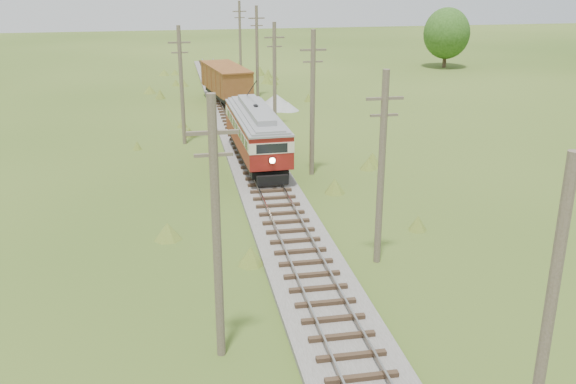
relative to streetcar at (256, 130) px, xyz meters
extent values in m
cube|color=#605B54|center=(0.00, 0.63, -2.34)|extent=(3.60, 96.00, 0.25)
cube|color=#726659|center=(-0.72, 0.63, -1.98)|extent=(0.08, 96.00, 0.17)
cube|color=#726659|center=(0.72, 0.63, -1.98)|extent=(0.08, 96.00, 0.17)
cube|color=#2D2116|center=(0.00, 0.63, -2.14)|extent=(2.40, 96.00, 0.16)
cube|color=black|center=(0.00, 0.00, -1.49)|extent=(2.46, 10.29, 0.42)
cube|color=maroon|center=(0.00, 0.00, -0.56)|extent=(2.88, 11.19, 1.02)
cube|color=beige|center=(0.00, 0.00, 0.27)|extent=(2.90, 11.25, 0.65)
cube|color=black|center=(0.00, 0.00, 0.27)|extent=(2.92, 10.75, 0.51)
cube|color=maroon|center=(0.00, 0.00, 0.74)|extent=(2.88, 11.19, 0.28)
cube|color=gray|center=(0.00, 0.00, 1.04)|extent=(2.93, 11.31, 0.35)
cube|color=gray|center=(0.00, 0.00, 1.36)|extent=(1.38, 8.37, 0.37)
sphere|color=#FFF2BF|center=(0.14, -5.64, -0.42)|extent=(0.33, 0.33, 0.33)
cylinder|color=black|center=(-0.04, 1.67, 2.41)|extent=(0.16, 4.32, 1.79)
cylinder|color=black|center=(-0.59, -4.23, -1.54)|extent=(0.13, 0.74, 0.74)
cylinder|color=black|center=(0.80, -4.19, -1.54)|extent=(0.13, 0.74, 0.74)
cylinder|color=black|center=(-0.80, 4.19, -1.54)|extent=(0.13, 0.74, 0.74)
cylinder|color=black|center=(0.59, 4.23, -1.54)|extent=(0.13, 0.74, 0.74)
cube|color=black|center=(0.00, 20.94, -1.52)|extent=(3.54, 8.24, 0.55)
cube|color=brown|center=(0.00, 20.94, -0.13)|extent=(4.25, 9.20, 2.21)
cube|color=brown|center=(0.00, 20.94, 1.03)|extent=(4.33, 9.39, 0.13)
cylinder|color=black|center=(-0.40, 18.19, -1.46)|extent=(0.27, 0.90, 0.89)
cylinder|color=black|center=(1.24, 18.45, -1.46)|extent=(0.27, 0.90, 0.89)
cylinder|color=black|center=(-1.24, 23.43, -1.46)|extent=(0.27, 0.90, 0.89)
cylinder|color=black|center=(0.40, 23.70, -1.46)|extent=(0.27, 0.90, 0.89)
cone|color=gray|center=(4.27, 17.65, -1.78)|extent=(3.65, 3.65, 1.37)
cone|color=gray|center=(5.18, 16.51, -2.07)|extent=(2.05, 2.05, 0.80)
cylinder|color=brown|center=(3.10, -28.37, 1.93)|extent=(0.30, 0.30, 8.80)
cylinder|color=brown|center=(3.30, -15.37, 1.83)|extent=(0.30, 0.30, 8.60)
cube|color=brown|center=(3.30, -15.37, 4.93)|extent=(1.60, 0.12, 0.12)
cube|color=brown|center=(3.30, -15.37, 4.23)|extent=(1.20, 0.10, 0.10)
cylinder|color=brown|center=(3.20, -2.37, 2.03)|extent=(0.30, 0.30, 9.00)
cube|color=brown|center=(3.20, -2.37, 5.33)|extent=(1.60, 0.12, 0.12)
cube|color=brown|center=(3.20, -2.37, 4.63)|extent=(1.20, 0.10, 0.10)
cylinder|color=brown|center=(3.00, 10.63, 1.73)|extent=(0.30, 0.30, 8.40)
cube|color=brown|center=(3.00, 10.63, 4.73)|extent=(1.60, 0.12, 0.12)
cube|color=brown|center=(3.00, 10.63, 4.03)|extent=(1.20, 0.10, 0.10)
cylinder|color=brown|center=(3.40, 23.63, 1.98)|extent=(0.30, 0.30, 8.90)
cube|color=brown|center=(3.40, 23.63, 5.23)|extent=(1.60, 0.12, 0.12)
cube|color=brown|center=(3.40, 23.63, 4.53)|extent=(1.20, 0.10, 0.10)
cylinder|color=brown|center=(3.20, 36.63, 1.88)|extent=(0.30, 0.30, 8.70)
cube|color=brown|center=(3.20, 36.63, 5.03)|extent=(1.60, 0.12, 0.12)
cube|color=brown|center=(3.20, 36.63, 4.33)|extent=(1.20, 0.10, 0.10)
cylinder|color=brown|center=(-4.20, -21.37, 2.03)|extent=(0.30, 0.30, 9.00)
cube|color=brown|center=(-4.20, -21.37, 5.33)|extent=(1.60, 0.12, 0.12)
cube|color=brown|center=(-4.20, -21.37, 4.63)|extent=(1.20, 0.10, 0.10)
cylinder|color=brown|center=(-4.50, 6.63, 1.83)|extent=(0.30, 0.30, 8.60)
cube|color=brown|center=(-4.50, 6.63, 4.93)|extent=(1.60, 0.12, 0.12)
cube|color=brown|center=(-4.50, 6.63, 4.23)|extent=(1.20, 0.10, 0.10)
cylinder|color=#38281C|center=(30.00, 38.63, -1.21)|extent=(0.50, 0.50, 2.52)
ellipsoid|color=#214314|center=(30.00, 38.63, 1.87)|extent=(5.88, 5.88, 6.47)
camera|label=1|loc=(-5.42, -40.31, 10.11)|focal=40.00mm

